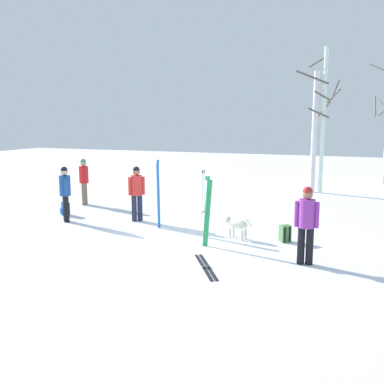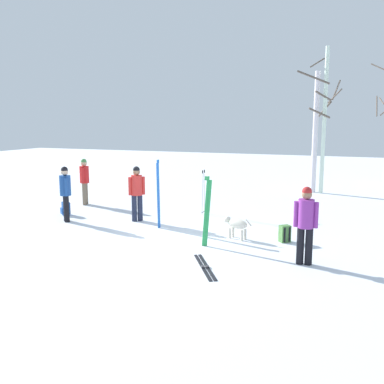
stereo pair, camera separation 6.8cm
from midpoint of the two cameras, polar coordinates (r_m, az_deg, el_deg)
The scene contains 16 objects.
ground_plane at distance 11.14m, azimuth -4.07°, elevation -6.72°, with size 60.00×60.00×0.00m, color white.
person_0 at distance 9.56m, azimuth 14.75°, elevation -3.65°, with size 0.52×0.34×1.72m.
person_1 at distance 13.36m, azimuth -7.50°, elevation 0.26°, with size 0.43×0.37×1.72m.
person_2 at distance 13.77m, azimuth -16.63°, elevation 0.21°, with size 0.40×0.40×1.72m.
person_3 at distance 16.38m, azimuth -14.28°, elevation 1.73°, with size 0.34×0.49×1.72m.
dog at distance 11.45m, azimuth 5.76°, elevation -4.29°, with size 0.86×0.41×0.57m.
ski_pair_planted_0 at distance 12.42m, azimuth -4.64°, elevation -0.33°, with size 0.03×0.18×2.00m.
ski_pair_planted_1 at distance 10.63m, azimuth 1.87°, elevation -2.62°, with size 0.23×0.13×1.76m.
ski_pair_lying_0 at distance 9.32m, azimuth 1.61°, elevation -9.89°, with size 1.03×1.53×0.05m.
ski_poles_0 at distance 14.30m, azimuth 1.36°, elevation 0.17°, with size 0.07×0.28×1.48m.
backpack_0 at distance 11.39m, azimuth 12.06°, elevation -5.43°, with size 0.34×0.35×0.44m.
backpack_1 at distance 14.84m, azimuth -16.62°, elevation -2.15°, with size 0.33×0.34×0.44m.
water_bottle_0 at distance 13.67m, azimuth 14.62°, elevation -3.39°, with size 0.07×0.07×0.27m.
water_bottle_1 at distance 16.37m, azimuth -8.01°, elevation -1.18°, with size 0.06×0.06×0.22m.
birch_tree_0 at distance 19.29m, azimuth 15.88°, elevation 7.97°, with size 1.42×1.44×5.16m.
birch_tree_1 at distance 19.17m, azimuth 16.97°, elevation 9.22°, with size 1.33×0.95×6.12m.
Camera 1 is at (4.59, -9.66, 3.10)m, focal length 40.17 mm.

